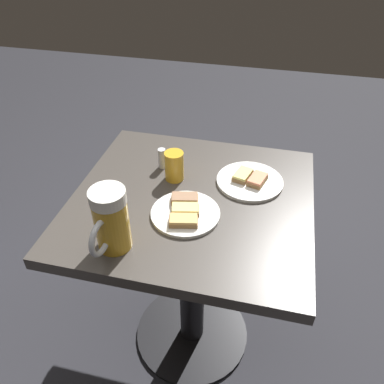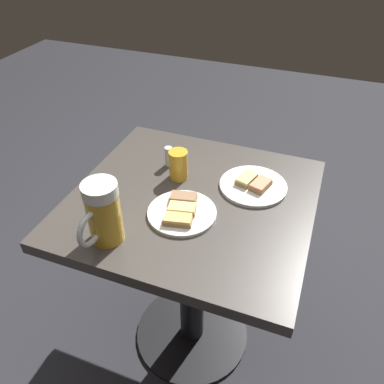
{
  "view_description": "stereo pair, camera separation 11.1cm",
  "coord_description": "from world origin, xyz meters",
  "px_view_note": "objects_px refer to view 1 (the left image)",
  "views": [
    {
      "loc": [
        0.85,
        0.2,
        1.41
      ],
      "look_at": [
        0.0,
        0.0,
        0.73
      ],
      "focal_mm": 36.1,
      "sensor_mm": 36.0,
      "label": 1
    },
    {
      "loc": [
        0.82,
        0.31,
        1.41
      ],
      "look_at": [
        0.0,
        0.0,
        0.73
      ],
      "focal_mm": 36.1,
      "sensor_mm": 36.0,
      "label": 2
    }
  ],
  "objects_px": {
    "beer_glass_small": "(174,166)",
    "plate_near": "(184,212)",
    "plate_far": "(250,180)",
    "salt_shaker": "(162,158)",
    "beer_mug": "(110,221)"
  },
  "relations": [
    {
      "from": "plate_far",
      "to": "salt_shaker",
      "type": "xyz_separation_m",
      "value": [
        -0.02,
        -0.28,
        0.03
      ]
    },
    {
      "from": "beer_mug",
      "to": "salt_shaker",
      "type": "relative_size",
      "value": 2.58
    },
    {
      "from": "salt_shaker",
      "to": "beer_glass_small",
      "type": "bearing_deg",
      "value": 47.41
    },
    {
      "from": "plate_far",
      "to": "plate_near",
      "type": "bearing_deg",
      "value": -39.87
    },
    {
      "from": "plate_near",
      "to": "plate_far",
      "type": "relative_size",
      "value": 0.94
    },
    {
      "from": "beer_mug",
      "to": "beer_glass_small",
      "type": "relative_size",
      "value": 1.86
    },
    {
      "from": "plate_near",
      "to": "beer_mug",
      "type": "distance_m",
      "value": 0.22
    },
    {
      "from": "beer_mug",
      "to": "salt_shaker",
      "type": "bearing_deg",
      "value": 177.59
    },
    {
      "from": "beer_glass_small",
      "to": "salt_shaker",
      "type": "xyz_separation_m",
      "value": [
        -0.05,
        -0.05,
        -0.01
      ]
    },
    {
      "from": "plate_near",
      "to": "salt_shaker",
      "type": "height_order",
      "value": "salt_shaker"
    },
    {
      "from": "beer_glass_small",
      "to": "plate_near",
      "type": "bearing_deg",
      "value": 24.07
    },
    {
      "from": "salt_shaker",
      "to": "plate_far",
      "type": "bearing_deg",
      "value": 86.2
    },
    {
      "from": "plate_near",
      "to": "salt_shaker",
      "type": "bearing_deg",
      "value": -148.98
    },
    {
      "from": "plate_far",
      "to": "beer_glass_small",
      "type": "height_order",
      "value": "beer_glass_small"
    },
    {
      "from": "beer_glass_small",
      "to": "salt_shaker",
      "type": "relative_size",
      "value": 1.39
    }
  ]
}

